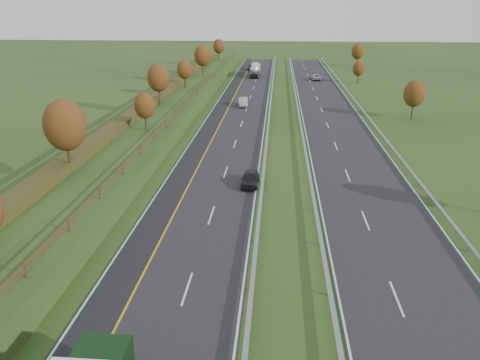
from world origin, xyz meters
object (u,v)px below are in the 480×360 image
object	(u,v)px
car_small_far	(252,68)
car_dark_near	(250,179)
road_tanker	(255,69)
car_oncoming	(315,77)
car_silver_mid	(243,102)

from	to	relation	value
car_small_far	car_dark_near	bearing A→B (deg)	-83.11
road_tanker	car_oncoming	bearing A→B (deg)	-20.14
car_silver_mid	car_small_far	distance (m)	54.06
road_tanker	car_small_far	size ratio (longest dim) A/B	2.09
road_tanker	car_small_far	xyz separation A→B (m)	(-1.63, 12.25, -1.04)
car_dark_near	car_small_far	size ratio (longest dim) A/B	0.80
car_silver_mid	car_small_far	size ratio (longest dim) A/B	0.92
car_silver_mid	road_tanker	bearing A→B (deg)	84.25
car_small_far	car_oncoming	size ratio (longest dim) A/B	1.01
car_dark_near	car_oncoming	world-z (taller)	car_oncoming
car_silver_mid	car_small_far	xyz separation A→B (m)	(-1.45, 54.04, -0.03)
car_silver_mid	car_small_far	world-z (taller)	car_silver_mid
car_oncoming	car_dark_near	bearing A→B (deg)	74.21
car_small_far	car_oncoming	distance (m)	25.40
car_silver_mid	car_oncoming	distance (m)	39.41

